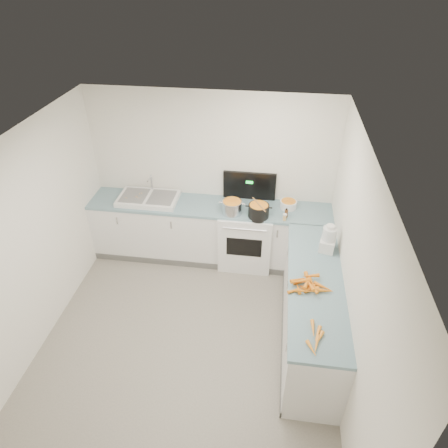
# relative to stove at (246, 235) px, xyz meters

# --- Properties ---
(floor) EXTENTS (3.50, 4.00, 0.00)m
(floor) POSITION_rel_stove_xyz_m (-0.55, -1.69, -0.47)
(floor) COLOR gray
(floor) RESTS_ON ground
(ceiling) EXTENTS (3.50, 4.00, 0.00)m
(ceiling) POSITION_rel_stove_xyz_m (-0.55, -1.69, 2.03)
(ceiling) COLOR white
(ceiling) RESTS_ON ground
(wall_back) EXTENTS (3.50, 0.00, 2.50)m
(wall_back) POSITION_rel_stove_xyz_m (-0.55, 0.31, 0.78)
(wall_back) COLOR white
(wall_back) RESTS_ON ground
(wall_left) EXTENTS (0.00, 4.00, 2.50)m
(wall_left) POSITION_rel_stove_xyz_m (-2.30, -1.69, 0.78)
(wall_left) COLOR white
(wall_left) RESTS_ON ground
(wall_right) EXTENTS (0.00, 4.00, 2.50)m
(wall_right) POSITION_rel_stove_xyz_m (1.20, -1.69, 0.78)
(wall_right) COLOR white
(wall_right) RESTS_ON ground
(counter_back) EXTENTS (3.50, 0.62, 0.94)m
(counter_back) POSITION_rel_stove_xyz_m (-0.55, 0.01, -0.00)
(counter_back) COLOR white
(counter_back) RESTS_ON ground
(counter_right) EXTENTS (0.62, 2.20, 0.94)m
(counter_right) POSITION_rel_stove_xyz_m (0.90, -1.39, -0.00)
(counter_right) COLOR white
(counter_right) RESTS_ON ground
(stove) EXTENTS (0.76, 0.65, 1.36)m
(stove) POSITION_rel_stove_xyz_m (0.00, 0.00, 0.00)
(stove) COLOR white
(stove) RESTS_ON ground
(sink) EXTENTS (0.86, 0.52, 0.31)m
(sink) POSITION_rel_stove_xyz_m (-1.45, 0.02, 0.50)
(sink) COLOR white
(sink) RESTS_ON counter_back
(steel_pot) EXTENTS (0.35, 0.35, 0.21)m
(steel_pot) POSITION_rel_stove_xyz_m (-0.20, -0.14, 0.55)
(steel_pot) COLOR silver
(steel_pot) RESTS_ON stove
(black_pot) EXTENTS (0.31, 0.31, 0.20)m
(black_pot) POSITION_rel_stove_xyz_m (0.17, -0.18, 0.55)
(black_pot) COLOR black
(black_pot) RESTS_ON stove
(wooden_spoon) EXTENTS (0.21, 0.35, 0.02)m
(wooden_spoon) POSITION_rel_stove_xyz_m (0.17, -0.18, 0.66)
(wooden_spoon) COLOR #AD7A47
(wooden_spoon) RESTS_ON black_pot
(mixing_bowl) EXTENTS (0.29, 0.29, 0.11)m
(mixing_bowl) POSITION_rel_stove_xyz_m (0.57, 0.10, 0.52)
(mixing_bowl) COLOR white
(mixing_bowl) RESTS_ON counter_back
(extract_bottle) EXTENTS (0.05, 0.05, 0.12)m
(extract_bottle) POSITION_rel_stove_xyz_m (0.55, -0.14, 0.52)
(extract_bottle) COLOR #593319
(extract_bottle) RESTS_ON counter_back
(spice_jar) EXTENTS (0.05, 0.05, 0.08)m
(spice_jar) POSITION_rel_stove_xyz_m (0.53, -0.22, 0.51)
(spice_jar) COLOR #E5B266
(spice_jar) RESTS_ON counter_back
(food_processor) EXTENTS (0.22, 0.25, 0.36)m
(food_processor) POSITION_rel_stove_xyz_m (1.05, -0.80, 0.62)
(food_processor) COLOR white
(food_processor) RESTS_ON counter_right
(carrot_pile) EXTENTS (0.49, 0.36, 0.09)m
(carrot_pile) POSITION_rel_stove_xyz_m (0.80, -1.50, 0.50)
(carrot_pile) COLOR orange
(carrot_pile) RESTS_ON counter_right
(peeled_carrots) EXTENTS (0.19, 0.42, 0.04)m
(peeled_carrots) POSITION_rel_stove_xyz_m (0.85, -2.21, 0.49)
(peeled_carrots) COLOR orange
(peeled_carrots) RESTS_ON counter_right
(peelings) EXTENTS (0.23, 0.19, 0.01)m
(peelings) POSITION_rel_stove_xyz_m (-1.63, 0.01, 0.54)
(peelings) COLOR tan
(peelings) RESTS_ON sink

